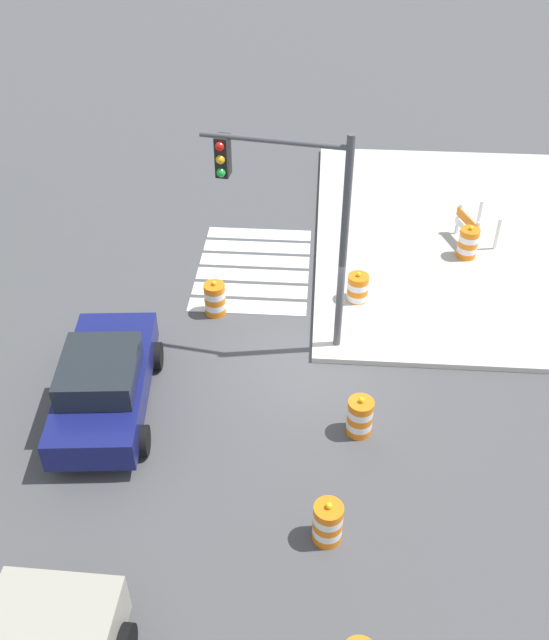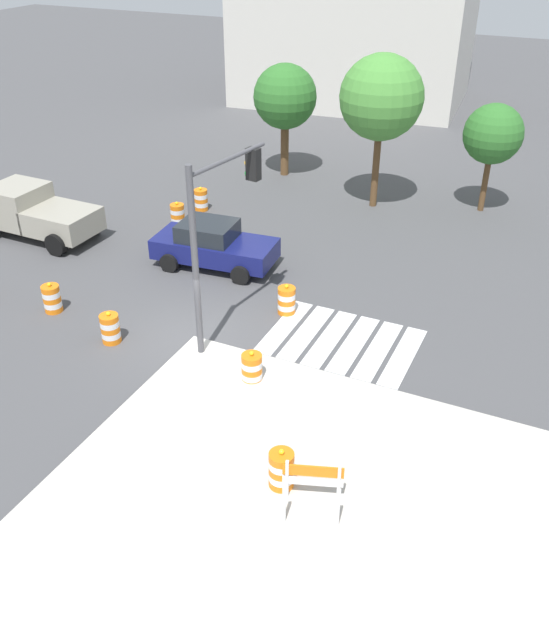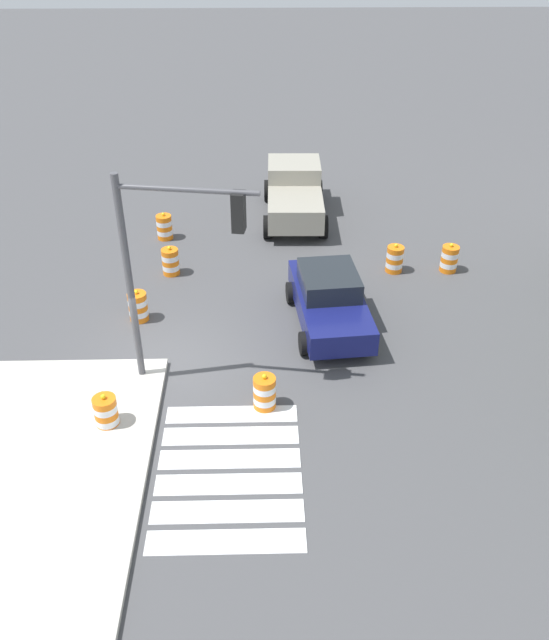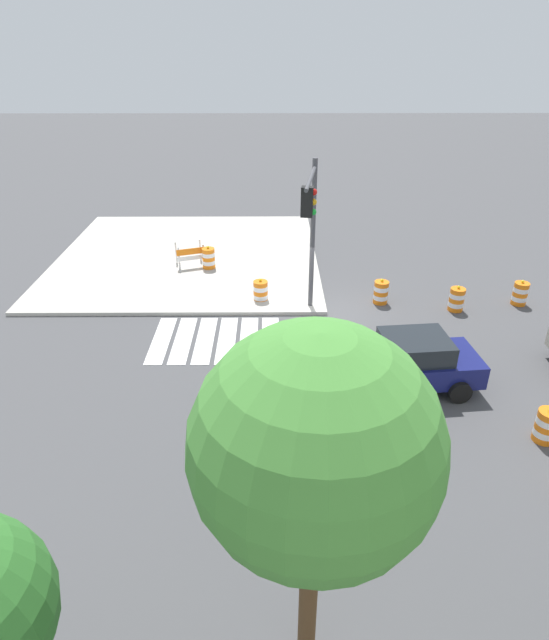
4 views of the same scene
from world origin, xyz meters
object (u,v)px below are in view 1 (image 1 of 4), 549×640
sports_car (104,382)px  traffic_barrel_on_sidewalk (468,243)px  traffic_barrel_near_corner (328,523)px  traffic_barrel_opposite_curb (215,299)px  construction_barricade (472,225)px  traffic_light_pole (295,205)px  traffic_barrel_median_far (358,290)px  traffic_barrel_median_near (360,417)px

sports_car → traffic_barrel_on_sidewalk: (6.72, -8.90, -0.21)m
sports_car → traffic_barrel_near_corner: (-3.05, -4.96, -0.36)m
traffic_barrel_opposite_curb → construction_barricade: (3.82, -7.18, 0.27)m
construction_barricade → traffic_light_pole: size_ratio=0.26×
sports_car → traffic_barrel_on_sidewalk: bearing=-53.0°
traffic_barrel_on_sidewalk → traffic_light_pole: (-4.09, 4.90, 3.31)m
traffic_barrel_on_sidewalk → sports_car: bearing=127.0°
traffic_barrel_median_far → construction_barricade: bearing=-47.4°
traffic_barrel_on_sidewalk → construction_barricade: bearing=-13.8°
traffic_barrel_near_corner → traffic_barrel_median_far: (7.43, -0.71, 0.00)m
traffic_barrel_median_near → sports_car: bearing=86.9°
traffic_barrel_median_far → traffic_barrel_opposite_curb: bearing=100.1°
traffic_barrel_median_far → traffic_barrel_opposite_curb: 3.81m
traffic_barrel_near_corner → traffic_light_pole: size_ratio=0.19×
traffic_barrel_median_near → traffic_barrel_median_far: same height
sports_car → traffic_light_pole: traffic_light_pole is taller
sports_car → traffic_barrel_on_sidewalk: sports_car is taller
traffic_barrel_median_far → traffic_barrel_opposite_curb: same height
traffic_barrel_on_sidewalk → construction_barricade: size_ratio=0.72×
traffic_barrel_median_far → traffic_barrel_on_sidewalk: bearing=-54.0°
traffic_barrel_median_near → construction_barricade: construction_barricade is taller
traffic_barrel_opposite_curb → traffic_barrel_on_sidewalk: size_ratio=1.00×
traffic_barrel_median_far → traffic_barrel_on_sidewalk: traffic_barrel_on_sidewalk is taller
traffic_barrel_median_far → traffic_barrel_on_sidewalk: 4.00m
traffic_barrel_median_near → traffic_light_pole: size_ratio=0.19×
sports_car → traffic_light_pole: bearing=-56.7°
sports_car → traffic_barrel_median_far: 7.17m
sports_car → traffic_barrel_median_near: sports_car is taller
traffic_barrel_near_corner → traffic_light_pole: 6.72m
traffic_barrel_near_corner → traffic_barrel_median_near: (2.75, -0.66, 0.00)m
construction_barricade → traffic_light_pole: traffic_light_pole is taller
traffic_barrel_near_corner → traffic_barrel_on_sidewalk: traffic_barrel_on_sidewalk is taller
traffic_barrel_median_far → construction_barricade: 4.67m
traffic_barrel_opposite_curb → traffic_light_pole: traffic_light_pole is taller
traffic_barrel_near_corner → traffic_barrel_median_far: bearing=-5.5°
traffic_barrel_median_near → traffic_barrel_on_sidewalk: size_ratio=1.00×
traffic_barrel_near_corner → traffic_barrel_opposite_curb: bearing=24.2°
traffic_barrel_opposite_curb → traffic_barrel_on_sidewalk: traffic_barrel_on_sidewalk is taller
traffic_light_pole → traffic_barrel_opposite_curb: bearing=62.6°
traffic_barrel_on_sidewalk → traffic_barrel_opposite_curb: bearing=113.3°
traffic_barrel_median_near → traffic_barrel_opposite_curb: bearing=42.6°
traffic_barrel_median_near → traffic_light_pole: traffic_light_pole is taller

